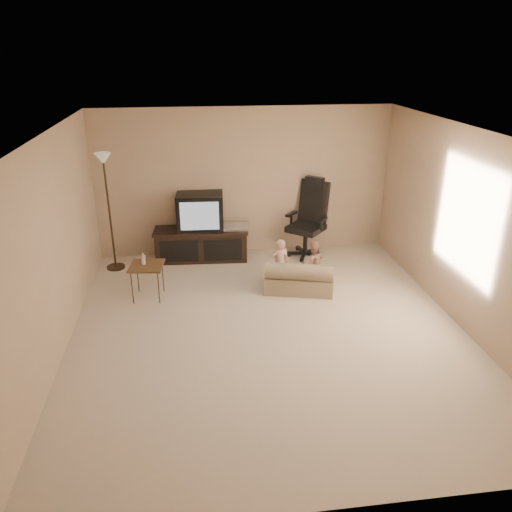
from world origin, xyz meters
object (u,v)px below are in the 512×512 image
Objects in this scene: tv_stand at (201,232)px; toddler_left at (280,263)px; office_chair at (308,228)px; child_sofa at (299,279)px; side_table at (146,266)px; toddler_right at (313,264)px; floor_lamp at (106,186)px.

toddler_left is (1.12, -1.25, -0.09)m from tv_stand.
office_chair is 1.22× the size of child_sofa.
toddler_right is at bearing 1.33° from side_table.
tv_stand is 2.02m from child_sofa.
tv_stand is 1.72m from floor_lamp.
side_table is (-2.66, -1.28, 0.01)m from office_chair.
office_chair reaches higher than side_table.
toddler_right is (3.05, -1.08, -1.02)m from floor_lamp.
tv_stand reaches higher than side_table.
side_table is 0.91× the size of toddler_left.
office_chair is 0.71× the size of floor_lamp.
child_sofa is at bearing -42.82° from tv_stand.
toddler_left is (1.95, 0.11, -0.12)m from side_table.
tv_stand is at bearing -141.47° from office_chair.
floor_lamp is (-0.61, 1.13, 0.89)m from side_table.
floor_lamp reaches higher than side_table.
child_sofa is 0.37m from toddler_left.
child_sofa is 1.53× the size of toddler_right.
toddler_left is (2.56, -1.03, -1.00)m from floor_lamp.
toddler_left is at bearing -21.82° from floor_lamp.
office_chair is 1.94× the size of side_table.
side_table is at bearing -167.30° from child_sofa.
tv_stand is 2.33× the size of side_table.
toddler_left is at bearing -80.04° from office_chair.
office_chair is 1.25m from toddler_right.
floor_lamp is 3.40m from toddler_right.
floor_lamp is at bearing 171.57° from child_sofa.
toddler_right is (1.62, -1.30, -0.11)m from tv_stand.
tv_stand is 0.86× the size of floor_lamp.
toddler_right is at bearing -19.43° from floor_lamp.
office_chair reaches higher than toddler_left.
toddler_left is at bearing -13.23° from toddler_right.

